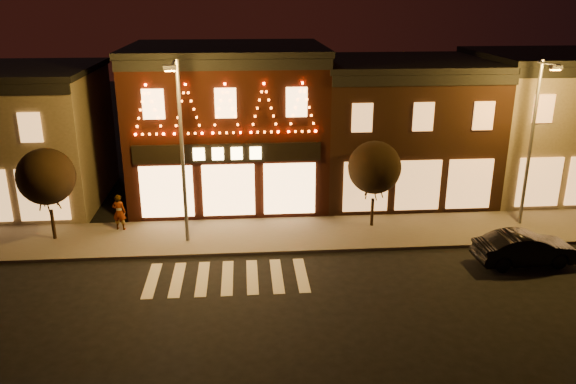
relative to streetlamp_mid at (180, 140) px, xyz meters
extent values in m
plane|color=black|center=(1.89, -7.28, -4.93)|extent=(120.00, 120.00, 0.00)
cube|color=#47423D|center=(3.89, 0.72, -4.85)|extent=(44.00, 4.00, 0.15)
cube|color=#33120B|center=(1.89, 6.72, -0.93)|extent=(10.00, 8.00, 8.00)
cube|color=black|center=(1.89, 6.72, 3.22)|extent=(10.20, 8.20, 0.30)
cube|color=black|center=(1.89, 2.67, 2.82)|extent=(10.00, 0.25, 0.50)
cube|color=black|center=(1.89, 2.62, -1.33)|extent=(9.00, 0.15, 0.90)
cube|color=#FFD87F|center=(1.89, 2.52, -1.33)|extent=(3.40, 0.08, 0.60)
cube|color=#331C11|center=(11.39, 6.72, -1.33)|extent=(9.00, 8.00, 7.20)
cube|color=black|center=(11.39, 6.72, 2.42)|extent=(9.20, 8.20, 0.30)
cube|color=black|center=(11.39, 2.67, 2.02)|extent=(9.00, 0.25, 0.50)
cube|color=brown|center=(20.39, 6.72, -1.18)|extent=(9.00, 8.00, 7.50)
cube|color=black|center=(20.39, 6.72, 2.72)|extent=(9.20, 8.20, 0.30)
cylinder|color=#59595E|center=(0.01, 0.24, -0.71)|extent=(0.16, 0.16, 8.14)
cylinder|color=#59595E|center=(-0.03, -0.57, 3.26)|extent=(0.19, 1.63, 0.10)
cube|color=#59595E|center=(-0.08, -1.38, 3.21)|extent=(0.52, 0.31, 0.18)
cube|color=orange|center=(-0.08, -1.38, 3.10)|extent=(0.40, 0.22, 0.05)
cylinder|color=#59595E|center=(16.13, 1.07, -0.83)|extent=(0.16, 0.16, 7.90)
cylinder|color=#59595E|center=(16.03, 0.29, 3.02)|extent=(0.31, 1.58, 0.10)
cube|color=#59595E|center=(15.92, -0.50, 2.97)|extent=(0.53, 0.34, 0.18)
cube|color=orange|center=(15.92, -0.50, 2.87)|extent=(0.40, 0.25, 0.05)
cylinder|color=black|center=(-6.12, 0.98, -4.08)|extent=(0.16, 0.16, 1.39)
sphere|color=black|center=(-6.12, 0.98, -1.79)|extent=(2.55, 2.55, 2.55)
cylinder|color=black|center=(8.81, 1.37, -4.09)|extent=(0.15, 0.15, 1.37)
sphere|color=black|center=(8.81, 1.37, -1.84)|extent=(2.51, 2.51, 2.51)
imported|color=black|center=(14.38, -2.98, -4.23)|extent=(4.30, 1.70, 1.39)
imported|color=gray|center=(-3.30, 1.83, -3.90)|extent=(0.70, 0.53, 1.76)
camera|label=1|loc=(2.68, -24.12, 5.93)|focal=35.80mm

